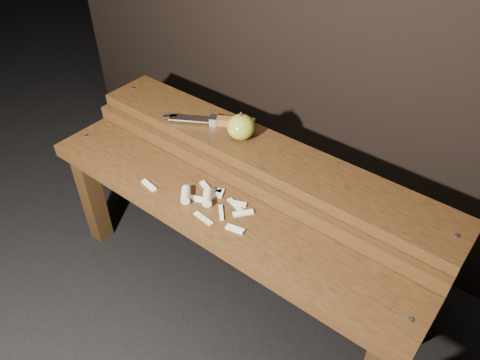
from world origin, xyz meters
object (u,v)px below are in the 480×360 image
Objects in this scene: knife at (224,121)px; bench_rear_tier at (262,171)px; bench_front_tier at (213,228)px; apple at (241,127)px.

bench_rear_tier is at bearing -8.87° from knife.
bench_front_tier is at bearing -90.00° from bench_rear_tier.
knife is (-0.17, 0.03, 0.10)m from bench_rear_tier.
knife is at bearing 123.72° from bench_front_tier.
bench_rear_tier is at bearing -2.97° from apple.
knife is at bearing 165.57° from apple.
apple is (-0.08, 0.00, 0.12)m from bench_rear_tier.
knife is (-0.09, 0.02, -0.03)m from apple.
bench_rear_tier is 4.58× the size of knife.
apple is at bearing 177.03° from bench_rear_tier.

